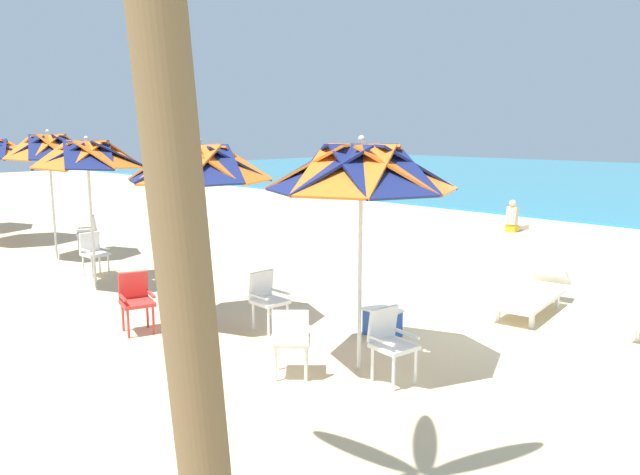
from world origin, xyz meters
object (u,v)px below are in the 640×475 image
plastic_chair_4 (93,251)px  cooler_box (382,322)px  plastic_chair_0 (390,340)px  plastic_chair_3 (136,298)px  beach_umbrella_3 (49,149)px  beach_umbrella_2 (87,157)px  beach_umbrella_1 (200,165)px  beachgoer_seated (514,221)px  plastic_chair_1 (291,338)px  beach_umbrella_0 (361,170)px  plastic_chair_2 (267,297)px  sun_lounger_1 (534,294)px  palm_tree_1 (172,116)px  plastic_chair_5 (89,231)px

plastic_chair_4 → cooler_box: size_ratio=1.73×
plastic_chair_0 → plastic_chair_3: size_ratio=1.00×
beach_umbrella_3 → beach_umbrella_2: bearing=-9.9°
beach_umbrella_1 → beachgoer_seated: 11.57m
plastic_chair_1 → beach_umbrella_3: beach_umbrella_3 is taller
beach_umbrella_1 → plastic_chair_4: 4.72m
beach_umbrella_0 → beach_umbrella_3: beach_umbrella_3 is taller
plastic_chair_3 → plastic_chair_4: size_ratio=1.00×
plastic_chair_0 → beach_umbrella_1: beach_umbrella_1 is taller
beach_umbrella_0 → beach_umbrella_2: (-6.08, -0.51, -0.02)m
beach_umbrella_0 → plastic_chair_4: size_ratio=3.28×
beach_umbrella_1 → plastic_chair_0: bearing=6.5°
plastic_chair_1 → plastic_chair_2: (-1.57, 0.95, 0.00)m
plastic_chair_0 → beachgoer_seated: beachgoer_seated is taller
beach_umbrella_0 → plastic_chair_1: 2.12m
beach_umbrella_3 → sun_lounger_1: bearing=21.6°
beach_umbrella_2 → beachgoer_seated: (2.33, 11.47, -2.13)m
plastic_chair_2 → beach_umbrella_2: beach_umbrella_2 is taller
plastic_chair_0 → beach_umbrella_2: 6.86m
palm_tree_1 → beachgoer_seated: palm_tree_1 is taller
beach_umbrella_3 → palm_tree_1: palm_tree_1 is taller
plastic_chair_4 → sun_lounger_1: size_ratio=0.39×
plastic_chair_1 → cooler_box: (-0.21, 1.94, -0.30)m
plastic_chair_1 → beach_umbrella_3: 9.06m
plastic_chair_3 → plastic_chair_4: (-3.81, 1.14, 0.00)m
plastic_chair_2 → beach_umbrella_2: bearing=-170.5°
beach_umbrella_0 → beach_umbrella_3: bearing=179.8°
beach_umbrella_3 → plastic_chair_5: bearing=106.9°
beach_umbrella_1 → plastic_chair_2: bearing=35.3°
plastic_chair_5 → beachgoer_seated: beachgoer_seated is taller
plastic_chair_3 → beachgoer_seated: 12.18m
plastic_chair_5 → beachgoer_seated: (5.72, 10.00, -0.20)m
beach_umbrella_2 → cooler_box: (5.48, 1.68, -2.22)m
plastic_chair_0 → plastic_chair_4: size_ratio=1.00×
plastic_chair_1 → plastic_chair_5: same height
sun_lounger_1 → palm_tree_1: palm_tree_1 is taller
plastic_chair_1 → plastic_chair_2: same height
beach_umbrella_1 → plastic_chair_2: 2.13m
plastic_chair_2 → sun_lounger_1: (2.32, 3.63, -0.22)m
plastic_chair_2 → beach_umbrella_0: bearing=-5.3°
plastic_chair_4 → beach_umbrella_2: bearing=-24.2°
beach_umbrella_1 → plastic_chair_5: (-6.73, 1.33, -1.90)m
plastic_chair_3 → sun_lounger_1: (3.59, 5.02, -0.22)m
plastic_chair_4 → plastic_chair_3: bearing=-16.6°
plastic_chair_1 → plastic_chair_3: same height
beach_umbrella_1 → beach_umbrella_2: size_ratio=1.00×
palm_tree_1 → beachgoer_seated: bearing=110.3°
beach_umbrella_1 → plastic_chair_3: 2.13m
beach_umbrella_0 → beach_umbrella_2: beach_umbrella_0 is taller
palm_tree_1 → plastic_chair_5: bearing=158.2°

